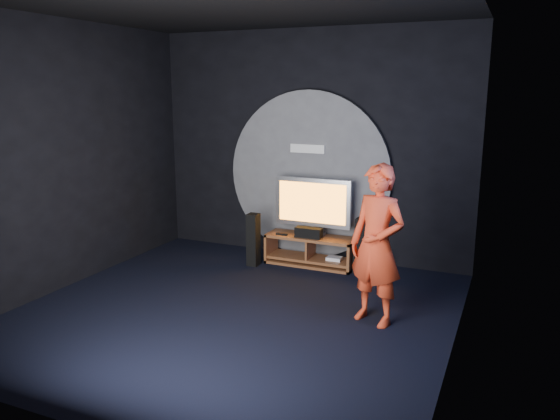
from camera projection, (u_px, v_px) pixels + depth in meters
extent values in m
plane|color=black|center=(235.00, 312.00, 6.53)|extent=(5.00, 5.00, 0.00)
cube|color=black|center=(310.00, 146.00, 8.38)|extent=(5.00, 0.04, 3.50)
cube|color=black|center=(64.00, 212.00, 3.92)|extent=(5.00, 0.04, 3.50)
cube|color=black|center=(64.00, 156.00, 7.13)|extent=(0.04, 5.00, 3.50)
cube|color=black|center=(464.00, 182.00, 5.17)|extent=(0.04, 5.00, 3.50)
cube|color=black|center=(229.00, 3.00, 5.77)|extent=(5.00, 5.00, 0.01)
cylinder|color=#515156|center=(308.00, 175.00, 8.43)|extent=(2.60, 0.08, 2.60)
cube|color=white|center=(307.00, 149.00, 8.29)|extent=(0.55, 0.03, 0.13)
cube|color=brown|center=(311.00, 237.00, 8.19)|extent=(1.35, 0.45, 0.04)
cube|color=brown|center=(310.00, 258.00, 8.26)|extent=(1.31, 0.42, 0.04)
cube|color=brown|center=(271.00, 245.00, 8.49)|extent=(0.04, 0.45, 0.45)
cube|color=brown|center=(352.00, 256.00, 7.98)|extent=(0.04, 0.45, 0.45)
cube|color=brown|center=(311.00, 248.00, 8.23)|extent=(0.03, 0.40, 0.29)
cube|color=brown|center=(310.00, 263.00, 8.28)|extent=(1.35, 0.45, 0.04)
cube|color=white|center=(334.00, 259.00, 8.10)|extent=(0.22, 0.16, 0.05)
cube|color=#B9B9C0|center=(312.00, 234.00, 8.25)|extent=(0.36, 0.22, 0.04)
cylinder|color=#B9B9C0|center=(312.00, 229.00, 8.23)|extent=(0.07, 0.07, 0.10)
cube|color=#B9B9C0|center=(313.00, 202.00, 8.14)|extent=(1.18, 0.06, 0.73)
cube|color=orange|center=(312.00, 203.00, 8.11)|extent=(1.05, 0.01, 0.60)
cube|color=black|center=(309.00, 233.00, 8.09)|extent=(0.40, 0.15, 0.15)
cube|color=black|center=(282.00, 234.00, 8.24)|extent=(0.18, 0.05, 0.02)
cube|color=black|center=(253.00, 240.00, 8.18)|extent=(0.16, 0.18, 0.80)
cube|color=black|center=(361.00, 245.00, 7.89)|extent=(0.16, 0.18, 0.80)
cube|color=black|center=(365.00, 261.00, 7.92)|extent=(0.30, 0.30, 0.33)
imported|color=red|center=(377.00, 245.00, 6.07)|extent=(0.77, 0.64, 1.83)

